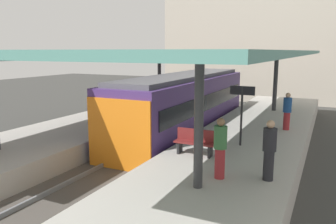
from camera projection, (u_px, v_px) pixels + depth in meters
ground_plane at (156, 154)px, 14.80m from camera, size 80.00×80.00×0.00m
platform_left at (87, 133)px, 16.34m from camera, size 4.40×28.00×1.00m
platform_right at (242, 154)px, 13.08m from camera, size 4.40×28.00×1.00m
track_ballast at (156, 151)px, 14.78m from camera, size 3.20×28.00×0.20m
rail_near_side at (142, 146)px, 15.06m from camera, size 0.08×28.00×0.14m
rail_far_side at (171, 150)px, 14.45m from camera, size 0.08×28.00×0.14m
commuter_train at (184, 105)px, 17.28m from camera, size 2.78×12.12×3.10m
canopy_left at (102, 56)px, 16.92m from camera, size 4.18×21.00×3.33m
canopy_right at (254, 54)px, 13.63m from camera, size 4.18×21.00×3.48m
platform_bench at (195, 141)px, 11.29m from camera, size 1.40×0.41×0.86m
platform_sign at (242, 102)px, 12.20m from camera, size 0.90×0.08×2.21m
passenger_near_bench at (220, 147)px, 9.12m from camera, size 0.36×0.36×1.69m
passenger_mid_platform at (287, 111)px, 14.82m from camera, size 0.36×0.36×1.66m
passenger_far_end at (269, 149)px, 8.98m from camera, size 0.36×0.36×1.66m
station_building_backdrop at (266, 40)px, 31.09m from camera, size 18.00×6.00×11.00m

